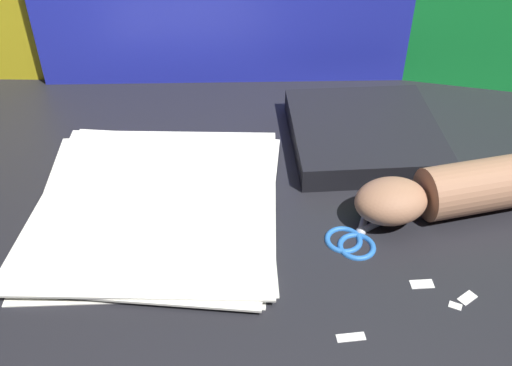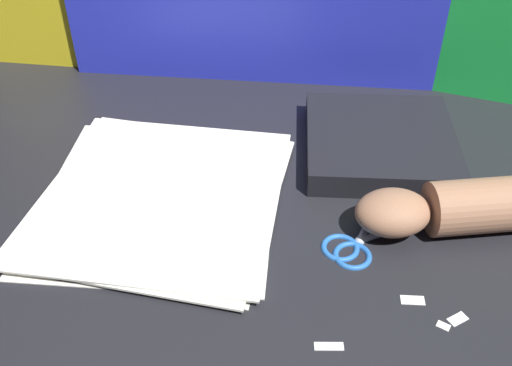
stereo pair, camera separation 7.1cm
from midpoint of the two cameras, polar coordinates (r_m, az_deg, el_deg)
ground_plane at (r=0.71m, az=0.21°, el=-6.61°), size 6.00×6.00×0.00m
paper_stack at (r=0.77m, az=-6.53°, el=-1.38°), size 0.32×0.34×0.01m
book_closed at (r=0.87m, az=14.02°, el=3.66°), size 0.22×0.23×0.03m
scissors at (r=0.73m, az=12.74°, el=-5.20°), size 0.15×0.16×0.01m
hand_forearm at (r=0.78m, az=24.33°, el=-2.00°), size 0.34×0.15×0.07m
paper_scrap_near at (r=0.69m, az=17.63°, el=-10.72°), size 0.03×0.01×0.00m
paper_scrap_mid at (r=0.67m, az=20.40°, el=-12.77°), size 0.02×0.01×0.00m
paper_scrap_far at (r=0.69m, az=21.57°, el=-12.09°), size 0.02×0.02×0.00m
paper_scrap_side at (r=0.63m, az=10.28°, el=-15.21°), size 0.03×0.01×0.00m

